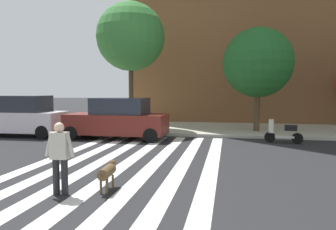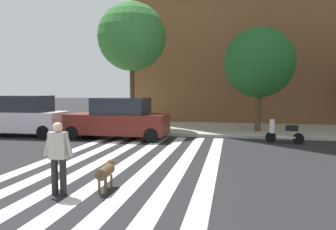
# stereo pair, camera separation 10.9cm
# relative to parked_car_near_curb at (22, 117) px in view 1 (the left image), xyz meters

# --- Properties ---
(ground_plane) EXTENTS (160.00, 160.00, 0.00)m
(ground_plane) POSITION_rel_parked_car_near_curb_xyz_m (7.04, -6.09, -0.98)
(ground_plane) COLOR #232326
(sidewalk_far) EXTENTS (80.00, 6.00, 0.15)m
(sidewalk_far) POSITION_rel_parked_car_near_curb_xyz_m (7.04, 4.27, -0.91)
(sidewalk_far) COLOR #ADAA98
(sidewalk_far) RESTS_ON ground_plane
(crosswalk_stripes) EXTENTS (5.85, 14.11, 0.01)m
(crosswalk_stripes) POSITION_rel_parked_car_near_curb_xyz_m (7.20, -6.09, -0.98)
(crosswalk_stripes) COLOR silver
(crosswalk_stripes) RESTS_ON ground_plane
(parked_car_near_curb) EXTENTS (4.41, 2.03, 2.06)m
(parked_car_near_curb) POSITION_rel_parked_car_near_curb_xyz_m (0.00, 0.00, 0.00)
(parked_car_near_curb) COLOR silver
(parked_car_near_curb) RESTS_ON ground_plane
(parked_car_behind_first) EXTENTS (4.85, 2.05, 1.98)m
(parked_car_behind_first) POSITION_rel_parked_car_near_curb_xyz_m (5.15, -0.00, -0.04)
(parked_car_behind_first) COLOR maroon
(parked_car_behind_first) RESTS_ON ground_plane
(parked_scooter) EXTENTS (1.62, 0.61, 1.11)m
(parked_scooter) POSITION_rel_parked_car_near_curb_xyz_m (12.81, 0.13, -0.50)
(parked_scooter) COLOR black
(parked_scooter) RESTS_ON ground_plane
(street_tree_nearest) EXTENTS (3.87, 3.87, 7.14)m
(street_tree_nearest) POSITION_rel_parked_car_near_curb_xyz_m (4.89, 3.05, 4.36)
(street_tree_nearest) COLOR #4C3823
(street_tree_nearest) RESTS_ON sidewalk_far
(street_tree_middle) EXTENTS (3.71, 3.71, 5.51)m
(street_tree_middle) POSITION_rel_parked_car_near_curb_xyz_m (11.89, 3.13, 2.81)
(street_tree_middle) COLOR #4C3823
(street_tree_middle) RESTS_ON sidewalk_far
(pedestrian_dog_walker) EXTENTS (0.71, 0.26, 1.64)m
(pedestrian_dog_walker) POSITION_rel_parked_car_near_curb_xyz_m (6.71, -8.22, -0.06)
(pedestrian_dog_walker) COLOR black
(pedestrian_dog_walker) RESTS_ON ground_plane
(dog_on_leash) EXTENTS (0.30, 1.07, 0.65)m
(dog_on_leash) POSITION_rel_parked_car_near_curb_xyz_m (7.63, -7.70, -0.54)
(dog_on_leash) COLOR brown
(dog_on_leash) RESTS_ON ground_plane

